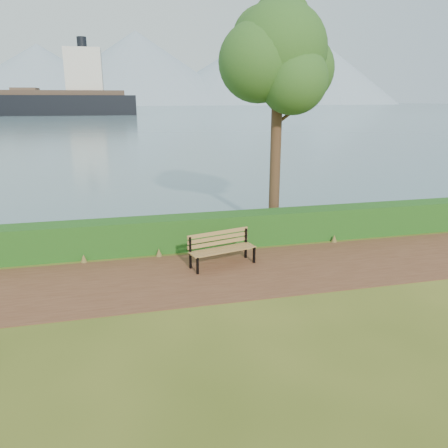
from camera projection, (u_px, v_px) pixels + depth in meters
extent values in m
plane|color=#414F16|center=(210.00, 280.00, 11.08)|extent=(140.00, 140.00, 0.00)
cube|color=#56301D|center=(208.00, 275.00, 11.36)|extent=(40.00, 3.40, 0.01)
cube|color=#184A15|center=(193.00, 232.00, 13.37)|extent=(32.00, 0.85, 1.00)
cube|color=#445F6E|center=(118.00, 107.00, 253.93)|extent=(700.00, 510.00, 0.00)
cone|color=#7D93A7|center=(40.00, 75.00, 359.75)|extent=(160.00, 160.00, 48.00)
cone|color=#7D93A7|center=(137.00, 68.00, 385.40)|extent=(190.00, 190.00, 62.00)
cone|color=#7D93A7|center=(237.00, 76.00, 402.90)|extent=(170.00, 170.00, 50.00)
cone|color=#7D93A7|center=(322.00, 74.00, 431.66)|extent=(150.00, 150.00, 58.00)
cone|color=#7D93A7|center=(104.00, 85.00, 405.63)|extent=(120.00, 120.00, 35.00)
cone|color=#7D93A7|center=(268.00, 83.00, 436.74)|extent=(130.00, 130.00, 40.00)
cube|color=black|center=(197.00, 266.00, 11.37)|extent=(0.07, 0.07, 0.47)
cube|color=black|center=(190.00, 253.00, 11.70)|extent=(0.07, 0.07, 0.89)
cube|color=black|center=(194.00, 256.00, 11.51)|extent=(0.19, 0.53, 0.05)
cube|color=black|center=(254.00, 255.00, 12.16)|extent=(0.07, 0.07, 0.47)
cube|color=black|center=(246.00, 243.00, 12.49)|extent=(0.07, 0.07, 0.89)
cube|color=black|center=(250.00, 246.00, 12.30)|extent=(0.19, 0.53, 0.05)
cube|color=olive|center=(226.00, 252.00, 11.73)|extent=(1.83, 0.56, 0.04)
cube|color=olive|center=(224.00, 250.00, 11.84)|extent=(1.83, 0.56, 0.04)
cube|color=olive|center=(222.00, 249.00, 11.95)|extent=(1.83, 0.56, 0.04)
cube|color=olive|center=(219.00, 248.00, 12.06)|extent=(1.83, 0.56, 0.04)
cube|color=olive|center=(218.00, 243.00, 12.08)|extent=(1.81, 0.51, 0.11)
cube|color=olive|center=(218.00, 238.00, 12.04)|extent=(1.81, 0.51, 0.11)
cube|color=olive|center=(218.00, 233.00, 12.00)|extent=(1.81, 0.51, 0.11)
cylinder|color=#372216|center=(276.00, 137.00, 14.46)|extent=(0.36, 0.36, 6.43)
sphere|color=#1C4B19|center=(279.00, 51.00, 13.72)|extent=(3.03, 3.03, 3.03)
sphere|color=#1C4B19|center=(299.00, 70.00, 14.29)|extent=(2.32, 2.32, 2.32)
sphere|color=#1C4B19|center=(259.00, 62.00, 13.49)|extent=(2.50, 2.50, 2.50)
sphere|color=#1C4B19|center=(293.00, 80.00, 13.44)|extent=(2.14, 2.14, 2.14)
sphere|color=#1C4B19|center=(263.00, 37.00, 14.02)|extent=(1.96, 1.96, 1.96)
sphere|color=#1C4B19|center=(281.00, 20.00, 13.58)|extent=(1.79, 1.79, 1.79)
cylinder|color=#372216|center=(288.00, 115.00, 14.35)|extent=(0.94, 0.11, 0.70)
cylinder|color=#372216|center=(266.00, 101.00, 14.14)|extent=(0.73, 0.34, 0.64)
cube|color=silver|center=(84.00, 71.00, 125.35)|extent=(10.12, 9.30, 12.24)
cylinder|color=black|center=(82.00, 44.00, 123.37)|extent=(2.67, 2.67, 3.89)
cube|color=brown|center=(25.00, 89.00, 123.20)|extent=(6.76, 7.42, 0.89)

